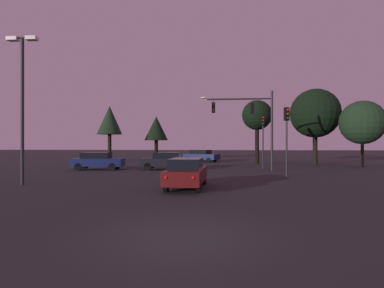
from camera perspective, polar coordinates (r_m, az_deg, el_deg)
ground_plane at (r=31.81m, az=3.17°, el=-4.08°), size 168.00×168.00×0.00m
traffic_signal_mast_arm at (r=26.01m, az=11.13°, el=5.12°), size 6.12×0.39×6.73m
traffic_light_corner_left at (r=21.39m, az=17.50°, el=2.89°), size 0.37×0.39×4.73m
traffic_light_corner_right at (r=28.02m, az=13.29°, el=2.33°), size 0.33×0.37×4.84m
car_nearside_lane at (r=15.49m, az=-1.01°, el=-5.39°), size 1.94×4.61×1.52m
car_crossing_left at (r=27.69m, az=-17.42°, el=-3.03°), size 4.56×2.01×1.52m
car_crossing_right at (r=26.54m, az=-5.03°, el=-3.16°), size 4.31×1.83×1.52m
car_far_lane at (r=38.50m, az=1.76°, el=-2.19°), size 4.81×3.60×1.52m
parking_lot_lamp_post at (r=19.27m, az=-29.44°, el=8.69°), size 1.70×0.36×8.17m
tree_behind_sign at (r=34.06m, az=29.53°, el=3.56°), size 4.29×4.29×6.53m
tree_left_far at (r=41.78m, az=-15.33°, el=4.30°), size 3.31×3.31×7.37m
tree_center_horizon at (r=35.34m, az=12.20°, el=5.25°), size 3.41×3.41×7.28m
tree_right_cluster at (r=36.14m, az=22.27°, el=5.36°), size 5.40×5.40×8.36m
tree_lot_edge at (r=43.75m, az=-6.78°, el=2.91°), size 3.38×3.38×6.27m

